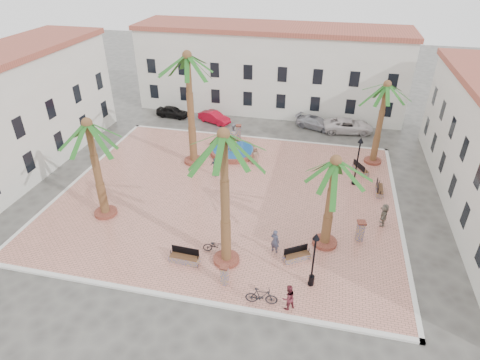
{
  "coord_description": "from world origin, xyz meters",
  "views": [
    {
      "loc": [
        6.9,
        -25.9,
        17.62
      ],
      "look_at": [
        1.0,
        0.0,
        1.6
      ],
      "focal_mm": 30.0,
      "sensor_mm": 36.0,
      "label": 1
    }
  ],
  "objects_px": {
    "car_white": "(348,126)",
    "bench_se": "(297,256)",
    "cyclist_b": "(288,297)",
    "car_red": "(214,117)",
    "lamppost_e": "(359,153)",
    "bicycle_a": "(217,245)",
    "bench_e": "(379,190)",
    "pedestrian_east": "(384,215)",
    "bicycle_b": "(261,296)",
    "pedestrian_fountain_b": "(215,167)",
    "litter_bin": "(311,280)",
    "lamppost_s": "(315,251)",
    "pedestrian_fountain_a": "(255,155)",
    "bollard_n": "(239,132)",
    "car_silver": "(316,123)",
    "fountain": "(233,150)",
    "palm_ne": "(386,94)",
    "bollard_se": "(225,275)",
    "palm_sw": "(89,135)",
    "palm_s": "(224,150)",
    "car_black": "(172,112)",
    "pedestrian_north": "(234,131)",
    "bench_s": "(185,258)",
    "palm_e": "(334,173)",
    "bench_ne": "(360,170)",
    "bollard_e": "(360,231)"
  },
  "relations": [
    {
      "from": "bench_e",
      "to": "palm_s",
      "type": "bearing_deg",
      "value": 137.79
    },
    {
      "from": "pedestrian_east",
      "to": "bench_s",
      "type": "bearing_deg",
      "value": -56.14
    },
    {
      "from": "bollard_se",
      "to": "lamppost_e",
      "type": "bearing_deg",
      "value": 60.17
    },
    {
      "from": "cyclist_b",
      "to": "bicycle_b",
      "type": "relative_size",
      "value": 0.89
    },
    {
      "from": "lamppost_e",
      "to": "bollard_se",
      "type": "bearing_deg",
      "value": -119.83
    },
    {
      "from": "lamppost_e",
      "to": "bicycle_a",
      "type": "distance_m",
      "value": 13.97
    },
    {
      "from": "palm_s",
      "to": "pedestrian_east",
      "type": "height_order",
      "value": "palm_s"
    },
    {
      "from": "car_black",
      "to": "bollard_n",
      "type": "bearing_deg",
      "value": -110.73
    },
    {
      "from": "bench_e",
      "to": "bench_ne",
      "type": "height_order",
      "value": "bench_ne"
    },
    {
      "from": "litter_bin",
      "to": "cyclist_b",
      "type": "xyz_separation_m",
      "value": [
        -1.14,
        -2.06,
        0.48
      ]
    },
    {
      "from": "bench_e",
      "to": "car_white",
      "type": "xyz_separation_m",
      "value": [
        -2.41,
        11.91,
        0.31
      ]
    },
    {
      "from": "pedestrian_fountain_a",
      "to": "bollard_n",
      "type": "bearing_deg",
      "value": 91.9
    },
    {
      "from": "pedestrian_fountain_b",
      "to": "bench_se",
      "type": "bearing_deg",
      "value": -23.13
    },
    {
      "from": "fountain",
      "to": "palm_s",
      "type": "bearing_deg",
      "value": -78.11
    },
    {
      "from": "palm_s",
      "to": "lamppost_s",
      "type": "relative_size",
      "value": 2.39
    },
    {
      "from": "lamppost_s",
      "to": "bicycle_a",
      "type": "bearing_deg",
      "value": 165.09
    },
    {
      "from": "bollard_se",
      "to": "car_white",
      "type": "relative_size",
      "value": 0.26
    },
    {
      "from": "bollard_n",
      "to": "bicycle_a",
      "type": "relative_size",
      "value": 0.84
    },
    {
      "from": "palm_s",
      "to": "car_black",
      "type": "height_order",
      "value": "palm_s"
    },
    {
      "from": "palm_e",
      "to": "car_white",
      "type": "bearing_deg",
      "value": 85.39
    },
    {
      "from": "palm_sw",
      "to": "litter_bin",
      "type": "height_order",
      "value": "palm_sw"
    },
    {
      "from": "pedestrian_east",
      "to": "bench_se",
      "type": "bearing_deg",
      "value": -42.76
    },
    {
      "from": "car_white",
      "to": "pedestrian_north",
      "type": "bearing_deg",
      "value": 103.7
    },
    {
      "from": "cyclist_b",
      "to": "car_red",
      "type": "height_order",
      "value": "cyclist_b"
    },
    {
      "from": "bollard_e",
      "to": "fountain",
      "type": "bearing_deg",
      "value": 136.93
    },
    {
      "from": "pedestrian_fountain_a",
      "to": "car_black",
      "type": "relative_size",
      "value": 0.45
    },
    {
      "from": "cyclist_b",
      "to": "pedestrian_east",
      "type": "distance_m",
      "value": 10.64
    },
    {
      "from": "fountain",
      "to": "bench_se",
      "type": "xyz_separation_m",
      "value": [
        7.37,
        -13.41,
        -0.05
      ]
    },
    {
      "from": "car_white",
      "to": "bench_se",
      "type": "bearing_deg",
      "value": 164.05
    },
    {
      "from": "palm_ne",
      "to": "palm_e",
      "type": "bearing_deg",
      "value": -106.57
    },
    {
      "from": "car_white",
      "to": "bollard_se",
      "type": "bearing_deg",
      "value": 156.21
    },
    {
      "from": "bench_s",
      "to": "palm_sw",
      "type": "bearing_deg",
      "value": 156.64
    },
    {
      "from": "litter_bin",
      "to": "pedestrian_north",
      "type": "relative_size",
      "value": 0.42
    },
    {
      "from": "car_silver",
      "to": "bollard_n",
      "type": "bearing_deg",
      "value": 143.32
    },
    {
      "from": "fountain",
      "to": "bollard_n",
      "type": "xyz_separation_m",
      "value": [
        -0.24,
        3.22,
        0.47
      ]
    },
    {
      "from": "bollard_n",
      "to": "palm_sw",
      "type": "bearing_deg",
      "value": -114.24
    },
    {
      "from": "bench_e",
      "to": "bench_s",
      "type": "bearing_deg",
      "value": 133.17
    },
    {
      "from": "lamppost_s",
      "to": "pedestrian_fountain_b",
      "type": "distance_m",
      "value": 14.31
    },
    {
      "from": "fountain",
      "to": "palm_ne",
      "type": "height_order",
      "value": "palm_ne"
    },
    {
      "from": "bench_e",
      "to": "car_silver",
      "type": "relative_size",
      "value": 0.4
    },
    {
      "from": "palm_sw",
      "to": "bicycle_b",
      "type": "height_order",
      "value": "palm_sw"
    },
    {
      "from": "bench_e",
      "to": "pedestrian_east",
      "type": "xyz_separation_m",
      "value": [
        -0.06,
        -4.25,
        0.59
      ]
    },
    {
      "from": "palm_e",
      "to": "bench_ne",
      "type": "xyz_separation_m",
      "value": [
        2.58,
        10.37,
        -5.2
      ]
    },
    {
      "from": "lamppost_s",
      "to": "pedestrian_north",
      "type": "xyz_separation_m",
      "value": [
        -9.2,
        18.77,
        -1.8
      ]
    },
    {
      "from": "bench_s",
      "to": "car_black",
      "type": "height_order",
      "value": "car_black"
    },
    {
      "from": "bench_ne",
      "to": "cyclist_b",
      "type": "relative_size",
      "value": 1.14
    },
    {
      "from": "car_black",
      "to": "pedestrian_east",
      "type": "bearing_deg",
      "value": -120.16
    },
    {
      "from": "palm_s",
      "to": "bench_ne",
      "type": "bearing_deg",
      "value": 57.48
    },
    {
      "from": "bench_s",
      "to": "car_black",
      "type": "xyz_separation_m",
      "value": [
        -9.59,
        22.82,
        0.2
      ]
    },
    {
      "from": "bench_se",
      "to": "lamppost_s",
      "type": "bearing_deg",
      "value": -94.98
    }
  ]
}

